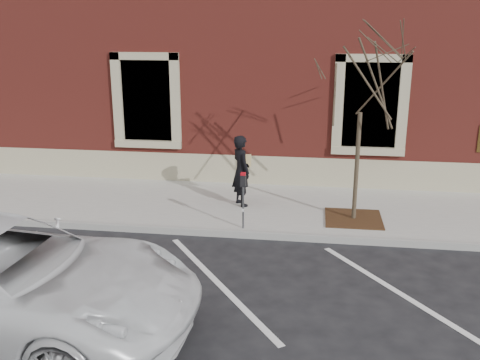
# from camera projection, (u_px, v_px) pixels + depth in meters

# --- Properties ---
(ground) EXTENTS (120.00, 120.00, 0.00)m
(ground) POSITION_uv_depth(u_px,v_px,m) (236.00, 236.00, 11.59)
(ground) COLOR #28282B
(ground) RESTS_ON ground
(sidewalk_near) EXTENTS (40.00, 3.50, 0.15)m
(sidewalk_near) POSITION_uv_depth(u_px,v_px,m) (247.00, 207.00, 13.24)
(sidewalk_near) COLOR #B9B6AE
(sidewalk_near) RESTS_ON ground
(curb_near) EXTENTS (40.00, 0.12, 0.15)m
(curb_near) POSITION_uv_depth(u_px,v_px,m) (236.00, 234.00, 11.53)
(curb_near) COLOR #9E9E99
(curb_near) RESTS_ON ground
(parking_stripes) EXTENTS (28.00, 4.40, 0.01)m
(parking_stripes) POSITION_uv_depth(u_px,v_px,m) (218.00, 283.00, 9.50)
(parking_stripes) COLOR silver
(parking_stripes) RESTS_ON ground
(building_civic) EXTENTS (40.00, 8.62, 8.00)m
(building_civic) POSITION_uv_depth(u_px,v_px,m) (270.00, 37.00, 17.82)
(building_civic) COLOR maroon
(building_civic) RESTS_ON ground
(man) EXTENTS (0.69, 0.76, 1.73)m
(man) POSITION_uv_depth(u_px,v_px,m) (241.00, 171.00, 12.92)
(man) COLOR black
(man) RESTS_ON sidewalk_near
(parking_meter) EXTENTS (0.11, 0.09, 1.26)m
(parking_meter) POSITION_uv_depth(u_px,v_px,m) (243.00, 190.00, 11.40)
(parking_meter) COLOR #595B60
(parking_meter) RESTS_ON sidewalk_near
(tree_grate) EXTENTS (1.27, 1.27, 0.03)m
(tree_grate) POSITION_uv_depth(u_px,v_px,m) (353.00, 218.00, 12.18)
(tree_grate) COLOR #442D15
(tree_grate) RESTS_ON sidewalk_near
(sapling) EXTENTS (2.67, 2.67, 4.46)m
(sapling) POSITION_uv_depth(u_px,v_px,m) (362.00, 81.00, 11.31)
(sapling) COLOR brown
(sapling) RESTS_ON sidewalk_near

